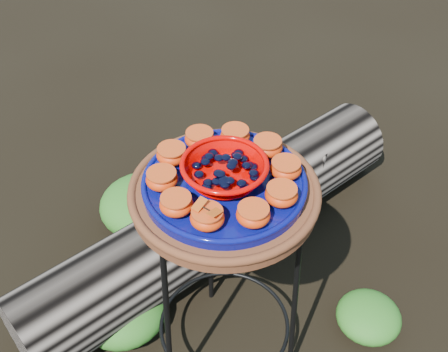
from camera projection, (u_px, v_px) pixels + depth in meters
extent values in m
plane|color=black|center=(224.00, 350.00, 1.86)|extent=(60.00, 60.00, 0.00)
cylinder|color=brown|center=(224.00, 194.00, 1.37)|extent=(0.46, 0.46, 0.04)
cylinder|color=#00085B|center=(224.00, 184.00, 1.35)|extent=(0.39, 0.39, 0.03)
ellipsoid|color=red|center=(207.00, 218.00, 1.22)|extent=(0.08, 0.08, 0.04)
ellipsoid|color=red|center=(253.00, 215.00, 1.23)|extent=(0.08, 0.08, 0.04)
ellipsoid|color=red|center=(281.00, 195.00, 1.28)|extent=(0.08, 0.08, 0.04)
ellipsoid|color=red|center=(286.00, 169.00, 1.34)|extent=(0.08, 0.08, 0.04)
ellipsoid|color=red|center=(267.00, 147.00, 1.40)|extent=(0.08, 0.08, 0.04)
ellipsoid|color=red|center=(235.00, 136.00, 1.44)|extent=(0.08, 0.08, 0.04)
ellipsoid|color=red|center=(200.00, 139.00, 1.43)|extent=(0.08, 0.08, 0.04)
ellipsoid|color=red|center=(172.00, 155.00, 1.38)|extent=(0.08, 0.08, 0.04)
ellipsoid|color=red|center=(162.00, 179.00, 1.32)|extent=(0.08, 0.08, 0.04)
ellipsoid|color=red|center=(176.00, 204.00, 1.25)|extent=(0.08, 0.08, 0.04)
ellipsoid|color=#2B6E1C|center=(123.00, 310.00, 1.89)|extent=(0.30, 0.30, 0.15)
ellipsoid|color=#2B6E1C|center=(369.00, 316.00, 1.89)|extent=(0.22, 0.22, 0.11)
ellipsoid|color=#2B6E1C|center=(143.00, 204.00, 2.24)|extent=(0.35, 0.35, 0.17)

